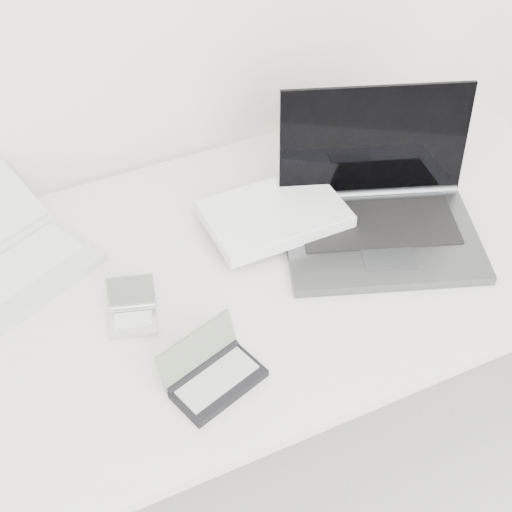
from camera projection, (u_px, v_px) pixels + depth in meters
name	position (u px, v px, depth m)	size (l,w,h in m)	color
desk	(261.00, 275.00, 1.53)	(1.60, 0.80, 0.73)	white
laptop_large	(345.00, 212.00, 1.53)	(0.59, 0.44, 0.28)	#525457
netbook_open_white	(13.00, 256.00, 1.47)	(0.38, 0.41, 0.10)	silver
pda_silver	(133.00, 313.00, 1.37)	(0.12, 0.12, 0.07)	silver
palmtop_charcoal	(213.00, 375.00, 1.27)	(0.19, 0.16, 0.09)	black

